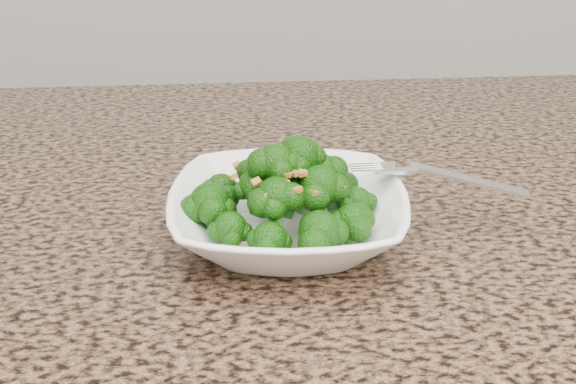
{
  "coord_description": "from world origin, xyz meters",
  "views": [
    {
      "loc": [
        0.02,
        -0.24,
        1.22
      ],
      "look_at": [
        0.06,
        0.32,
        0.95
      ],
      "focal_mm": 45.0,
      "sensor_mm": 36.0,
      "label": 1
    }
  ],
  "objects": [
    {
      "name": "granite_counter",
      "position": [
        0.0,
        0.3,
        0.89
      ],
      "size": [
        1.64,
        1.04,
        0.03
      ],
      "primitive_type": "cube",
      "color": "brown",
      "rests_on": "cabinet"
    },
    {
      "name": "fork",
      "position": [
        0.18,
        0.34,
        0.96
      ],
      "size": [
        0.18,
        0.07,
        0.01
      ],
      "primitive_type": null,
      "rotation": [
        0.0,
        0.0,
        -0.21
      ],
      "color": "silver",
      "rests_on": "bowl"
    },
    {
      "name": "bowl",
      "position": [
        0.06,
        0.32,
        0.93
      ],
      "size": [
        0.22,
        0.22,
        0.05
      ],
      "primitive_type": "imported",
      "rotation": [
        0.0,
        0.0,
        -0.07
      ],
      "color": "white",
      "rests_on": "granite_counter"
    },
    {
      "name": "broccoli_pile",
      "position": [
        0.06,
        0.32,
        0.98
      ],
      "size": [
        0.18,
        0.18,
        0.06
      ],
      "primitive_type": null,
      "color": "#144D08",
      "rests_on": "bowl"
    },
    {
      "name": "garlic_topping",
      "position": [
        0.06,
        0.32,
        1.02
      ],
      "size": [
        0.11,
        0.11,
        0.01
      ],
      "primitive_type": null,
      "color": "#B2772B",
      "rests_on": "broccoli_pile"
    }
  ]
}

